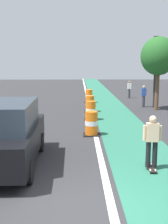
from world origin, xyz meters
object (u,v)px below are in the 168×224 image
at_px(pedestrian_crossing, 129,89).
at_px(traffic_barrel_front, 91,124).
at_px(pedestrian_waiting, 144,96).
at_px(skateboarder_on_lane, 152,141).
at_px(traffic_barrel_back, 90,104).
at_px(traffic_barrel_mid, 91,111).
at_px(traffic_barrel_far, 89,96).
at_px(street_tree_sidewalk, 158,57).
at_px(traffic_light_corner, 156,59).
at_px(parked_suv_nearest, 8,134).

bearing_deg(pedestrian_crossing, traffic_barrel_front, -106.86).
bearing_deg(pedestrian_waiting, skateboarder_on_lane, -101.69).
relative_size(skateboarder_on_lane, traffic_barrel_back, 1.55).
distance_m(traffic_barrel_mid, traffic_barrel_back, 2.70).
height_order(traffic_barrel_far, street_tree_sidewalk, street_tree_sidewalk).
xyz_separation_m(pedestrian_crossing, street_tree_sidewalk, (0.72, -6.66, 2.80)).
height_order(traffic_light_corner, pedestrian_crossing, traffic_light_corner).
xyz_separation_m(skateboarder_on_lane, traffic_light_corner, (3.24, 12.03, 2.59)).
xyz_separation_m(traffic_barrel_back, traffic_barrel_far, (0.08, 4.39, 0.00)).
bearing_deg(traffic_barrel_far, pedestrian_crossing, 37.96).
relative_size(skateboarder_on_lane, pedestrian_crossing, 1.05).
bearing_deg(parked_suv_nearest, pedestrian_crossing, 68.22).
relative_size(pedestrian_crossing, street_tree_sidewalk, 0.32).
height_order(skateboarder_on_lane, street_tree_sidewalk, street_tree_sidewalk).
bearing_deg(traffic_barrel_front, traffic_light_corner, 58.02).
bearing_deg(parked_suv_nearest, traffic_barrel_mid, 67.90).
bearing_deg(pedestrian_crossing, street_tree_sidewalk, -83.79).
height_order(traffic_barrel_mid, traffic_barrel_back, same).
xyz_separation_m(traffic_barrel_front, street_tree_sidewalk, (4.82, 6.85, 3.14)).
xyz_separation_m(traffic_barrel_back, pedestrian_waiting, (4.04, 1.96, 0.33)).
bearing_deg(pedestrian_waiting, pedestrian_crossing, 91.07).
distance_m(traffic_barrel_front, pedestrian_waiting, 9.11).
distance_m(traffic_barrel_mid, pedestrian_waiting, 6.21).
height_order(traffic_barrel_back, traffic_barrel_far, same).
bearing_deg(skateboarder_on_lane, pedestrian_crossing, 82.16).
bearing_deg(traffic_barrel_mid, skateboarder_on_lane, -78.46).
height_order(parked_suv_nearest, pedestrian_waiting, parked_suv_nearest).
bearing_deg(street_tree_sidewalk, traffic_light_corner, 85.56).
relative_size(parked_suv_nearest, traffic_barrel_front, 4.27).
relative_size(traffic_barrel_mid, traffic_light_corner, 0.21).
bearing_deg(traffic_barrel_front, parked_suv_nearest, -126.81).
height_order(traffic_barrel_front, traffic_light_corner, traffic_light_corner).
bearing_deg(pedestrian_crossing, pedestrian_waiting, -88.93).
distance_m(pedestrian_crossing, street_tree_sidewalk, 7.27).
bearing_deg(traffic_barrel_far, skateboarder_on_lane, -84.48).
bearing_deg(traffic_light_corner, skateboarder_on_lane, -105.07).
relative_size(traffic_barrel_front, traffic_light_corner, 0.21).
relative_size(parked_suv_nearest, pedestrian_waiting, 2.89).
xyz_separation_m(skateboarder_on_lane, street_tree_sidewalk, (3.16, 11.04, 2.76)).
xyz_separation_m(parked_suv_nearest, traffic_barrel_mid, (2.91, 7.16, -0.50)).
height_order(traffic_barrel_far, pedestrian_waiting, pedestrian_waiting).
bearing_deg(street_tree_sidewalk, traffic_barrel_front, -125.12).
height_order(skateboarder_on_lane, pedestrian_waiting, skateboarder_on_lane).
xyz_separation_m(parked_suv_nearest, traffic_barrel_back, (2.96, 9.86, -0.50)).
relative_size(traffic_barrel_back, traffic_light_corner, 0.21).
bearing_deg(traffic_barrel_back, parked_suv_nearest, -106.72).
distance_m(parked_suv_nearest, pedestrian_crossing, 18.59).
height_order(traffic_barrel_mid, traffic_light_corner, traffic_light_corner).
relative_size(pedestrian_crossing, pedestrian_waiting, 1.00).
distance_m(pedestrian_waiting, street_tree_sidewalk, 3.12).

